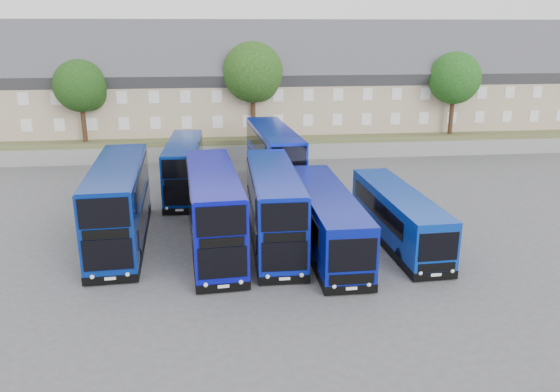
{
  "coord_description": "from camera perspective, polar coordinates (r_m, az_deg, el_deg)",
  "views": [
    {
      "loc": [
        -1.41,
        -27.73,
        12.3
      ],
      "look_at": [
        2.29,
        4.87,
        2.2
      ],
      "focal_mm": 35.0,
      "sensor_mm": 36.0,
      "label": 1
    }
  ],
  "objects": [
    {
      "name": "dd_front_left",
      "position": [
        33.5,
        -16.42,
        -0.91
      ],
      "size": [
        3.43,
        12.09,
        4.75
      ],
      "rotation": [
        0.0,
        0.0,
        0.06
      ],
      "color": "navy",
      "rests_on": "ground"
    },
    {
      "name": "terrace_row",
      "position": [
        58.48,
        0.86,
        11.52
      ],
      "size": [
        66.0,
        10.4,
        11.2
      ],
      "color": "tan",
      "rests_on": "earth_bank"
    },
    {
      "name": "dd_front_right",
      "position": [
        31.92,
        -0.66,
        -1.31
      ],
      "size": [
        2.67,
        11.36,
        4.5
      ],
      "rotation": [
        0.0,
        0.0,
        -0.01
      ],
      "color": "#08199B",
      "rests_on": "ground"
    },
    {
      "name": "earth_bank",
      "position": [
        62.77,
        -5.11,
        6.68
      ],
      "size": [
        80.0,
        20.0,
        2.0
      ],
      "primitive_type": "cube",
      "color": "#4F542F",
      "rests_on": "ground"
    },
    {
      "name": "tree_east",
      "position": [
        58.05,
        17.86,
        11.46
      ],
      "size": [
        5.12,
        5.12,
        8.16
      ],
      "color": "#382314",
      "rests_on": "earth_bank"
    },
    {
      "name": "tree_far",
      "position": [
        66.88,
        20.25,
        12.17
      ],
      "size": [
        5.44,
        5.44,
        8.67
      ],
      "color": "#382314",
      "rests_on": "earth_bank"
    },
    {
      "name": "coach_east_b",
      "position": [
        33.28,
        12.2,
        -2.2
      ],
      "size": [
        2.84,
        11.41,
        3.09
      ],
      "rotation": [
        0.0,
        0.0,
        0.04
      ],
      "color": "#08309B",
      "rests_on": "ground"
    },
    {
      "name": "retaining_wall",
      "position": [
        53.02,
        -4.81,
        4.47
      ],
      "size": [
        70.0,
        0.4,
        1.5
      ],
      "primitive_type": "cube",
      "color": "slate",
      "rests_on": "ground"
    },
    {
      "name": "tree_west",
      "position": [
        54.52,
        -19.99,
        10.59
      ],
      "size": [
        4.8,
        4.8,
        7.65
      ],
      "color": "#382314",
      "rests_on": "earth_bank"
    },
    {
      "name": "dd_front_mid",
      "position": [
        31.41,
        -6.95,
        -1.63
      ],
      "size": [
        3.51,
        11.81,
        4.63
      ],
      "rotation": [
        0.0,
        0.0,
        0.07
      ],
      "color": "#080B9F",
      "rests_on": "ground"
    },
    {
      "name": "dd_rear_left",
      "position": [
        42.39,
        -9.97,
        2.8
      ],
      "size": [
        2.65,
        10.37,
        4.09
      ],
      "rotation": [
        0.0,
        0.0,
        -0.03
      ],
      "color": "navy",
      "rests_on": "ground"
    },
    {
      "name": "ground",
      "position": [
        30.37,
        -3.28,
        -6.81
      ],
      "size": [
        120.0,
        120.0,
        0.0
      ],
      "primitive_type": "plane",
      "color": "#4C4C51",
      "rests_on": "ground"
    },
    {
      "name": "coach_east_a",
      "position": [
        31.73,
        4.82,
        -2.52
      ],
      "size": [
        2.75,
        12.51,
        3.41
      ],
      "rotation": [
        0.0,
        0.0,
        0.01
      ],
      "color": "#07138D",
      "rests_on": "ground"
    },
    {
      "name": "dd_rear_right",
      "position": [
        43.45,
        -0.66,
        3.87
      ],
      "size": [
        3.67,
        12.19,
        4.78
      ],
      "rotation": [
        0.0,
        0.0,
        0.08
      ],
      "color": "#08189E",
      "rests_on": "ground"
    },
    {
      "name": "tree_mid",
      "position": [
        53.61,
        -2.71,
        12.57
      ],
      "size": [
        5.76,
        5.76,
        9.18
      ],
      "color": "#382314",
      "rests_on": "earth_bank"
    }
  ]
}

